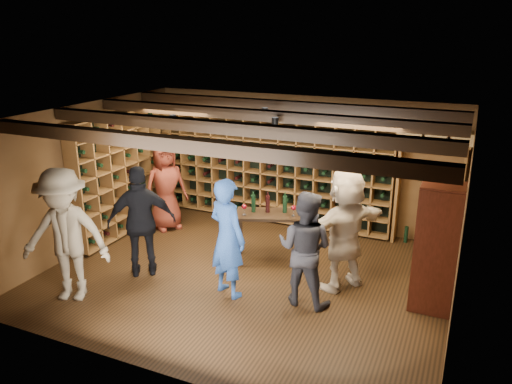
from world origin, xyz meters
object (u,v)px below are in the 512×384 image
at_px(man_blue_shirt, 227,238).
at_px(guest_khaki, 65,235).
at_px(guest_woman_black, 142,222).
at_px(guest_beige, 345,229).
at_px(tasting_table, 270,219).
at_px(display_cabinet, 436,250).
at_px(man_grey_suit, 305,248).
at_px(guest_red_floral, 166,186).

bearing_deg(man_blue_shirt, guest_khaki, 47.93).
xyz_separation_m(guest_woman_black, guest_khaki, (-0.53, -1.02, 0.08)).
bearing_deg(guest_beige, guest_woman_black, -38.57).
bearing_deg(tasting_table, guest_woman_black, -162.74).
bearing_deg(display_cabinet, guest_khaki, -159.06).
bearing_deg(guest_khaki, tasting_table, 27.26).
distance_m(guest_beige, tasting_table, 1.38).
xyz_separation_m(man_blue_shirt, man_grey_suit, (1.07, 0.22, -0.05)).
bearing_deg(guest_woman_black, man_grey_suit, 149.37).
height_order(guest_red_floral, tasting_table, guest_red_floral).
bearing_deg(guest_woman_black, guest_beige, 161.14).
height_order(guest_khaki, guest_beige, guest_khaki).
relative_size(man_grey_suit, guest_beige, 0.89).
bearing_deg(man_blue_shirt, man_grey_suit, -147.31).
bearing_deg(tasting_table, guest_red_floral, 147.36).
distance_m(display_cabinet, man_blue_shirt, 2.83).
bearing_deg(guest_red_floral, man_blue_shirt, -96.21).
xyz_separation_m(man_blue_shirt, guest_red_floral, (-2.20, 1.76, -0.03)).
bearing_deg(guest_red_floral, man_grey_suit, -82.77).
distance_m(display_cabinet, tasting_table, 2.62).
distance_m(guest_woman_black, guest_beige, 3.05).
height_order(guest_khaki, tasting_table, guest_khaki).
bearing_deg(man_grey_suit, man_blue_shirt, 14.84).
bearing_deg(man_grey_suit, guest_khaki, 25.07).
height_order(guest_beige, tasting_table, guest_beige).
bearing_deg(man_blue_shirt, tasting_table, -75.33).
relative_size(display_cabinet, guest_beige, 0.95).
bearing_deg(guest_red_floral, guest_woman_black, -124.75).
xyz_separation_m(guest_red_floral, guest_woman_black, (0.74, -1.75, 0.04)).
distance_m(guest_woman_black, tasting_table, 2.03).
relative_size(display_cabinet, man_grey_suit, 1.07).
relative_size(guest_red_floral, tasting_table, 1.36).
distance_m(guest_khaki, guest_beige, 3.93).
distance_m(man_grey_suit, guest_woman_black, 2.55).
xyz_separation_m(man_grey_suit, guest_khaki, (-3.07, -1.23, 0.14)).
height_order(guest_red_floral, guest_beige, guest_beige).
height_order(display_cabinet, guest_beige, guest_beige).
xyz_separation_m(guest_khaki, tasting_table, (2.13, 2.25, -0.22)).
height_order(display_cabinet, guest_khaki, guest_khaki).
bearing_deg(guest_khaki, display_cabinet, 1.64).
distance_m(man_grey_suit, guest_khaki, 3.31).
distance_m(man_blue_shirt, guest_beige, 1.70).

